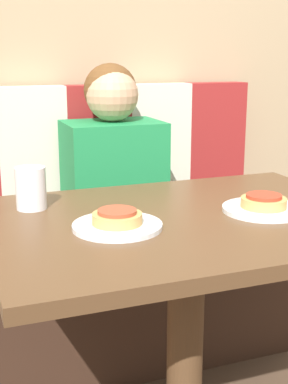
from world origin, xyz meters
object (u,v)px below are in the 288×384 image
(plate_left, at_px, (117,226))
(plate_right, at_px, (263,209))
(person, at_px, (113,167))
(pizza_right, at_px, (264,201))
(drinking_cup, at_px, (31,188))
(pizza_left, at_px, (117,217))

(plate_left, relative_size, plate_right, 1.00)
(person, distance_m, pizza_right, 0.72)
(plate_right, xyz_separation_m, pizza_right, (0.00, 0.00, 0.02))
(person, height_order, drinking_cup, person)
(plate_right, relative_size, drinking_cup, 1.90)
(pizza_right, xyz_separation_m, drinking_cup, (-0.57, 0.24, 0.03))
(plate_right, bearing_deg, drinking_cup, 157.02)
(plate_left, relative_size, pizza_right, 1.81)
(person, relative_size, drinking_cup, 6.19)
(person, height_order, pizza_left, person)
(plate_right, bearing_deg, pizza_left, 180.00)
(pizza_left, bearing_deg, drinking_cup, 124.27)
(person, bearing_deg, plate_left, -106.43)
(plate_left, relative_size, drinking_cup, 1.90)
(person, bearing_deg, drinking_cup, -129.49)
(plate_left, bearing_deg, plate_right, 0.00)
(drinking_cup, bearing_deg, person, 50.51)
(pizza_left, xyz_separation_m, drinking_cup, (-0.16, 0.24, 0.03))
(person, bearing_deg, pizza_right, -73.57)
(pizza_right, bearing_deg, plate_right, 0.00)
(person, bearing_deg, plate_right, -73.57)
(plate_left, bearing_deg, person, 73.57)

